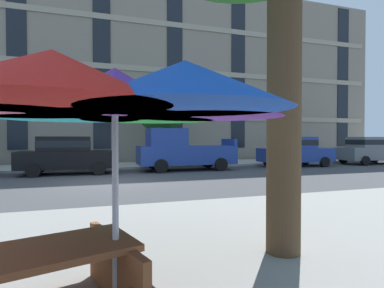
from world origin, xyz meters
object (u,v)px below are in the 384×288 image
(pickup_blue_midblock, at_px, (182,151))
(picnic_table, at_px, (25,286))
(sedan_blue, at_px, (295,151))
(street_tree_middle, at_px, (162,113))
(sedan_gray, at_px, (369,150))
(patio_umbrella, at_px, (115,95))
(sedan_black, at_px, (67,154))

(pickup_blue_midblock, height_order, picnic_table, pickup_blue_midblock)
(sedan_blue, relative_size, street_tree_middle, 0.96)
(sedan_gray, bearing_deg, patio_umbrella, -143.54)
(pickup_blue_midblock, xyz_separation_m, sedan_gray, (12.85, -0.00, -0.08))
(sedan_blue, xyz_separation_m, picnic_table, (-12.13, -12.80, -0.46))
(pickup_blue_midblock, xyz_separation_m, sedan_blue, (7.05, -0.00, -0.08))
(pickup_blue_midblock, xyz_separation_m, street_tree_middle, (-0.49, 2.81, 2.23))
(sedan_black, xyz_separation_m, street_tree_middle, (5.17, 2.81, 2.31))
(sedan_blue, distance_m, street_tree_middle, 8.37)
(pickup_blue_midblock, height_order, sedan_gray, pickup_blue_midblock)
(sedan_gray, height_order, patio_umbrella, patio_umbrella)
(sedan_gray, relative_size, patio_umbrella, 1.32)
(sedan_blue, height_order, patio_umbrella, patio_umbrella)
(sedan_gray, height_order, picnic_table, sedan_gray)
(picnic_table, bearing_deg, street_tree_middle, 73.61)
(sedan_gray, relative_size, street_tree_middle, 0.96)
(street_tree_middle, height_order, picnic_table, street_tree_middle)
(sedan_gray, distance_m, patio_umbrella, 21.40)
(sedan_black, relative_size, sedan_gray, 1.00)
(sedan_black, distance_m, street_tree_middle, 6.32)
(sedan_blue, height_order, sedan_gray, same)
(street_tree_middle, xyz_separation_m, picnic_table, (-4.59, -15.61, -2.77))
(pickup_blue_midblock, height_order, street_tree_middle, street_tree_middle)
(pickup_blue_midblock, bearing_deg, sedan_blue, -0.00)
(street_tree_middle, bearing_deg, picnic_table, -106.39)
(pickup_blue_midblock, relative_size, picnic_table, 2.36)
(sedan_black, height_order, picnic_table, sedan_black)
(patio_umbrella, height_order, picnic_table, patio_umbrella)
(sedan_gray, bearing_deg, picnic_table, -144.48)
(sedan_gray, xyz_separation_m, picnic_table, (-17.93, -12.80, -0.46))
(sedan_blue, relative_size, sedan_gray, 1.00)
(picnic_table, bearing_deg, pickup_blue_midblock, 68.35)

